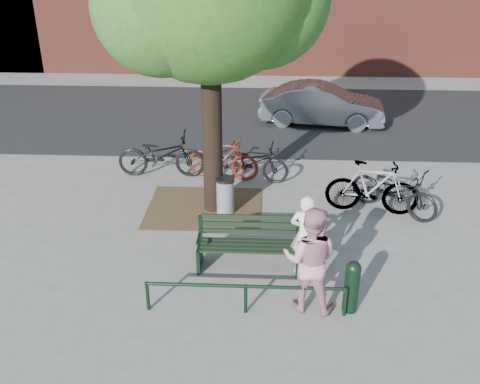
# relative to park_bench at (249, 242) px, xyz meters

# --- Properties ---
(ground) EXTENTS (90.00, 90.00, 0.00)m
(ground) POSITION_rel_park_bench_xyz_m (0.00, -0.08, -0.48)
(ground) COLOR gray
(ground) RESTS_ON ground
(dirt_pit) EXTENTS (2.40, 2.00, 0.02)m
(dirt_pit) POSITION_rel_park_bench_xyz_m (-1.00, 2.12, -0.47)
(dirt_pit) COLOR brown
(dirt_pit) RESTS_ON ground
(road) EXTENTS (40.00, 7.00, 0.01)m
(road) POSITION_rel_park_bench_xyz_m (0.00, 8.42, -0.47)
(road) COLOR black
(road) RESTS_ON ground
(park_bench) EXTENTS (1.74, 0.54, 0.97)m
(park_bench) POSITION_rel_park_bench_xyz_m (0.00, 0.00, 0.00)
(park_bench) COLOR black
(park_bench) RESTS_ON ground
(guard_railing) EXTENTS (3.06, 0.06, 0.51)m
(guard_railing) POSITION_rel_park_bench_xyz_m (0.00, -1.28, -0.08)
(guard_railing) COLOR black
(guard_railing) RESTS_ON ground
(person_left) EXTENTS (0.61, 0.49, 1.46)m
(person_left) POSITION_rel_park_bench_xyz_m (0.95, -0.15, 0.25)
(person_left) COLOR white
(person_left) RESTS_ON ground
(person_right) EXTENTS (0.95, 0.81, 1.72)m
(person_right) POSITION_rel_park_bench_xyz_m (0.95, -1.09, 0.38)
(person_right) COLOR #C38690
(person_right) RESTS_ON ground
(bollard) EXTENTS (0.23, 0.23, 0.87)m
(bollard) POSITION_rel_park_bench_xyz_m (1.60, -1.14, -0.01)
(bollard) COLOR black
(bollard) RESTS_ON ground
(litter_bin) EXTENTS (0.39, 0.39, 0.80)m
(litter_bin) POSITION_rel_park_bench_xyz_m (-0.54, 1.92, -0.07)
(litter_bin) COLOR gray
(litter_bin) RESTS_ON ground
(bicycle_a) EXTENTS (2.07, 0.74, 1.08)m
(bicycle_a) POSITION_rel_park_bench_xyz_m (-2.19, 3.76, 0.06)
(bicycle_a) COLOR black
(bicycle_a) RESTS_ON ground
(bicycle_b) EXTENTS (1.78, 0.82, 1.03)m
(bicycle_b) POSITION_rel_park_bench_xyz_m (-0.73, 3.67, 0.04)
(bicycle_b) COLOR #5F170D
(bicycle_b) RESTS_ON ground
(bicycle_c) EXTENTS (1.86, 0.92, 0.93)m
(bicycle_c) POSITION_rel_park_bench_xyz_m (-0.07, 3.60, -0.01)
(bicycle_c) COLOR black
(bicycle_c) RESTS_ON ground
(bicycle_d) EXTENTS (1.94, 0.81, 1.13)m
(bicycle_d) POSITION_rel_park_bench_xyz_m (2.46, 2.12, 0.09)
(bicycle_d) COLOR gray
(bicycle_d) RESTS_ON ground
(bicycle_e) EXTENTS (1.90, 1.71, 1.00)m
(bicycle_e) POSITION_rel_park_bench_xyz_m (2.92, 2.16, 0.02)
(bicycle_e) COLOR black
(bicycle_e) RESTS_ON ground
(parked_car) EXTENTS (3.84, 1.78, 1.22)m
(parked_car) POSITION_rel_park_bench_xyz_m (1.94, 7.83, 0.13)
(parked_car) COLOR gray
(parked_car) RESTS_ON ground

